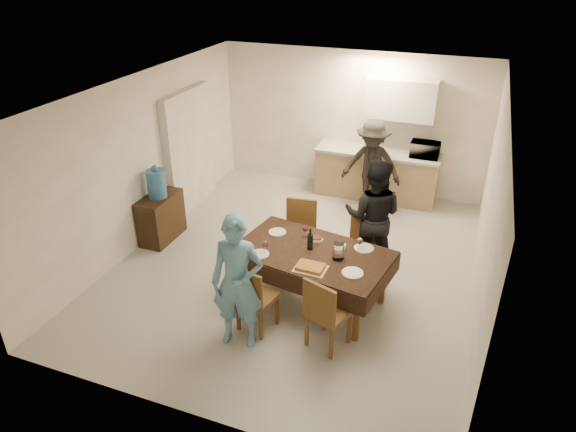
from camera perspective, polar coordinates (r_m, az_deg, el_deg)
name	(u,v)px	position (r m, az deg, el deg)	size (l,w,h in m)	color
floor	(297,263)	(7.71, 0.96, -5.26)	(5.00, 6.00, 0.02)	#AAABA6
ceiling	(298,90)	(6.65, 1.14, 13.82)	(5.00, 6.00, 0.02)	white
wall_back	(351,122)	(9.78, 7.05, 10.36)	(5.00, 0.02, 2.60)	white
wall_front	(185,314)	(4.76, -11.38, -10.63)	(5.00, 0.02, 2.60)	white
wall_left	(144,160)	(8.19, -15.75, 5.97)	(0.02, 6.00, 2.60)	white
wall_right	(489,214)	(6.76, 21.43, 0.25)	(0.02, 6.00, 2.60)	white
stub_partition	(190,150)	(9.16, -10.88, 7.19)	(0.15, 1.40, 2.10)	white
kitchen_base_cabinet	(376,176)	(9.67, 9.74, 4.46)	(2.20, 0.60, 0.86)	#9E7C5F
kitchen_worktop	(378,152)	(9.50, 9.96, 6.97)	(2.24, 0.64, 0.05)	#A5A6A1
upper_cabinet	(401,99)	(9.30, 12.48, 12.53)	(1.20, 0.34, 0.70)	silver
dining_table	(312,254)	(6.58, 2.73, -4.23)	(2.11, 1.45, 0.76)	black
chair_near_left	(254,293)	(6.16, -3.80, -8.58)	(0.50, 0.51, 0.50)	brown
chair_near_right	(327,309)	(5.89, 4.33, -10.25)	(0.56, 0.57, 0.52)	brown
chair_far_left	(296,232)	(7.30, 0.95, -1.79)	(0.51, 0.51, 0.53)	brown
chair_far_right	(358,246)	(7.12, 7.81, -3.33)	(0.45, 0.45, 0.49)	brown
console	(161,218)	(8.41, -13.93, -0.17)	(0.40, 0.81, 0.75)	black
water_jug	(156,184)	(8.16, -14.41, 3.50)	(0.29, 0.29, 0.44)	#3E7EC5
wine_bottle	(310,239)	(6.54, 2.48, -2.57)	(0.07, 0.07, 0.30)	black
water_pitcher	(338,251)	(6.38, 5.61, -3.91)	(0.15, 0.15, 0.22)	white
savoury_tart	(311,267)	(6.22, 2.52, -5.69)	(0.38, 0.29, 0.05)	#BF8A38
salad_bowl	(339,247)	(6.62, 5.70, -3.43)	(0.17, 0.17, 0.06)	silver
mushroom_dish	(315,239)	(6.79, 3.07, -2.60)	(0.19, 0.19, 0.03)	silver
wine_glass_a	(265,247)	(6.47, -2.58, -3.45)	(0.08, 0.08, 0.19)	white
wine_glass_b	(360,244)	(6.61, 7.97, -3.09)	(0.08, 0.08, 0.18)	white
wine_glass_c	(305,231)	(6.81, 1.94, -1.70)	(0.09, 0.09, 0.20)	white
plate_near_left	(260,254)	(6.50, -3.14, -4.25)	(0.24, 0.24, 0.01)	silver
plate_near_right	(353,273)	(6.19, 7.18, -6.30)	(0.26, 0.26, 0.01)	silver
plate_far_left	(277,232)	(6.97, -1.19, -1.79)	(0.24, 0.24, 0.01)	silver
plate_far_right	(364,248)	(6.68, 8.44, -3.56)	(0.25, 0.25, 0.01)	silver
microwave	(425,150)	(9.35, 14.98, 7.14)	(0.50, 0.34, 0.27)	silver
person_near	(238,283)	(5.88, -5.63, -7.37)	(0.61, 0.40, 1.68)	#5D92B6
person_far	(373,216)	(7.29, 9.44, -0.02)	(0.83, 0.64, 1.70)	black
person_kitchen	(371,165)	(9.12, 9.26, 5.58)	(1.04, 0.60, 1.61)	black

